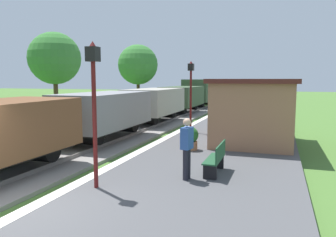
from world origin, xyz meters
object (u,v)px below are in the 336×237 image
at_px(lamp_post_near, 94,88).
at_px(freight_train, 172,100).
at_px(station_hut, 255,109).
at_px(tree_field_left, 138,65).
at_px(person_waiting, 187,146).
at_px(bench_near_hut, 216,158).
at_px(potted_planter, 190,138).
at_px(lamp_post_far, 191,83).
at_px(tree_trackside_far, 55,59).

bearing_deg(lamp_post_near, freight_train, 101.51).
relative_size(station_hut, tree_field_left, 0.98).
bearing_deg(freight_train, tree_field_left, 152.00).
height_order(freight_train, tree_field_left, tree_field_left).
xyz_separation_m(person_waiting, lamp_post_near, (-2.02, -1.42, 1.62)).
bearing_deg(bench_near_hut, person_waiting, -130.98).
relative_size(station_hut, lamp_post_near, 1.57).
xyz_separation_m(potted_planter, lamp_post_far, (-1.12, 4.27, 2.08)).
relative_size(bench_near_hut, lamp_post_far, 0.41).
relative_size(freight_train, lamp_post_near, 10.59).
xyz_separation_m(bench_near_hut, tree_field_left, (-9.85, 16.68, 3.50)).
distance_m(lamp_post_far, tree_trackside_far, 9.10).
height_order(bench_near_hut, tree_trackside_far, tree_trackside_far).
xyz_separation_m(freight_train, person_waiting, (5.46, -15.50, -0.27)).
distance_m(freight_train, lamp_post_far, 8.33).
bearing_deg(person_waiting, freight_train, -61.38).
height_order(bench_near_hut, tree_field_left, tree_field_left).
bearing_deg(person_waiting, potted_planter, -67.41).
distance_m(potted_planter, tree_field_left, 16.38).
bearing_deg(lamp_post_far, potted_planter, -75.31).
xyz_separation_m(lamp_post_near, tree_field_left, (-7.15, 18.89, 1.42)).
distance_m(station_hut, lamp_post_far, 3.78).
height_order(lamp_post_near, tree_trackside_far, tree_trackside_far).
xyz_separation_m(potted_planter, tree_field_left, (-8.27, 13.71, 3.50)).
xyz_separation_m(freight_train, lamp_post_near, (3.45, -16.93, 1.35)).
xyz_separation_m(potted_planter, tree_trackside_far, (-10.07, 5.03, 3.56)).
xyz_separation_m(lamp_post_near, tree_trackside_far, (-8.95, 10.21, 1.48)).
relative_size(lamp_post_far, tree_field_left, 0.62).
distance_m(lamp_post_near, lamp_post_far, 9.46).
bearing_deg(person_waiting, bench_near_hut, -121.78).
xyz_separation_m(lamp_post_far, tree_trackside_far, (-8.95, 0.75, 1.48)).
distance_m(freight_train, potted_planter, 12.62).
height_order(station_hut, lamp_post_far, lamp_post_far).
height_order(lamp_post_far, tree_trackside_far, tree_trackside_far).
relative_size(station_hut, lamp_post_far, 1.57).
bearing_deg(person_waiting, lamp_post_far, -66.72).
relative_size(freight_train, tree_field_left, 6.61).
bearing_deg(lamp_post_near, person_waiting, 35.26).
xyz_separation_m(station_hut, person_waiting, (-1.34, -6.73, -0.47)).
xyz_separation_m(lamp_post_far, tree_field_left, (-7.15, 9.43, 1.42)).
bearing_deg(tree_field_left, potted_planter, -58.90).
bearing_deg(tree_trackside_far, bench_near_hut, -34.48).
xyz_separation_m(person_waiting, potted_planter, (-0.90, 3.76, -0.46)).
bearing_deg(potted_planter, lamp_post_far, 104.69).
relative_size(bench_near_hut, tree_field_left, 0.25).
distance_m(station_hut, tree_field_left, 15.24).
height_order(freight_train, potted_planter, freight_train).
xyz_separation_m(person_waiting, tree_field_left, (-9.16, 17.47, 3.04)).
bearing_deg(station_hut, tree_field_left, 134.35).
bearing_deg(bench_near_hut, tree_trackside_far, 145.52).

